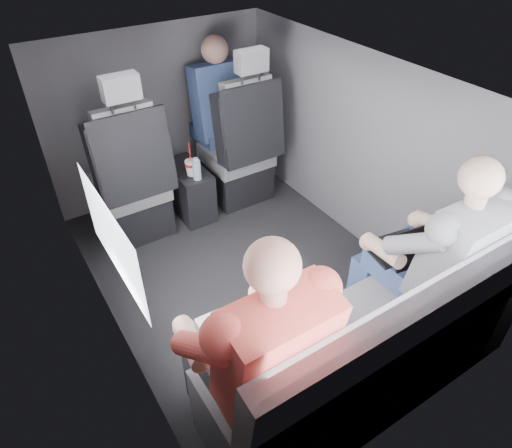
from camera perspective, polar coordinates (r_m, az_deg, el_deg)
floor at (r=3.13m, az=-0.95°, el=-6.30°), size 2.60×2.60×0.00m
ceiling at (r=2.41m, az=-1.29°, el=17.63°), size 2.60×2.60×0.00m
panel_left at (r=2.46m, az=-19.23°, el=-2.38°), size 0.02×2.60×1.35m
panel_right at (r=3.21m, az=12.85°, el=8.75°), size 0.02×2.60×1.35m
panel_front at (r=3.75m, az=-11.92°, el=13.18°), size 1.80×0.02×1.35m
panel_back at (r=2.00m, az=19.54°, el=-13.55°), size 1.80×0.02×1.35m
side_window at (r=2.09m, az=-17.56°, el=-1.90°), size 0.02×0.75×0.42m
seatbelt at (r=3.36m, az=-0.62°, el=13.43°), size 0.35×0.11×0.59m
front_seat_left at (r=3.37m, az=-15.27°, el=4.35°), size 0.52×0.58×1.26m
front_seat_right at (r=3.67m, az=-2.01°, el=8.62°), size 0.52×0.58×1.26m
center_console at (r=3.63m, az=-8.38°, el=4.17°), size 0.24×0.48×0.41m
rear_bench at (r=2.37m, az=13.27°, el=-15.69°), size 1.60×0.57×0.92m
soda_cup at (r=3.39m, az=-8.10°, el=7.00°), size 0.09×0.09×0.27m
water_bottle at (r=3.34m, az=-7.42°, el=6.76°), size 0.06×0.06×0.17m
laptop_white at (r=1.99m, az=-0.75°, el=-12.58°), size 0.36×0.34×0.26m
laptop_black at (r=2.50m, az=18.28°, el=-2.76°), size 0.35×0.34×0.23m
passenger_rear_left at (r=1.90m, az=-0.11°, el=-15.43°), size 0.54×0.65×1.28m
passenger_rear_right at (r=2.46m, az=21.17°, el=-3.87°), size 0.52×0.64×1.25m
passenger_front_right at (r=3.70m, az=-4.81°, el=14.85°), size 0.41×0.41×0.83m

